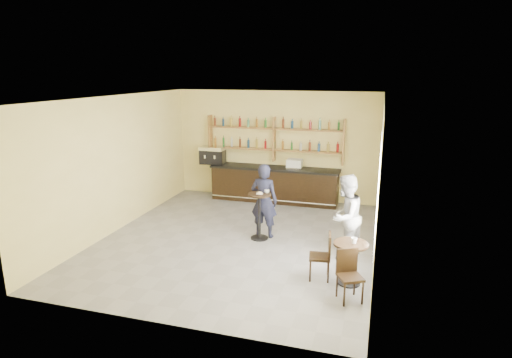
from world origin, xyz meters
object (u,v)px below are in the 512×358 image
(espresso_machine, at_px, (213,155))
(chair_south, at_px, (350,277))
(man_main, at_px, (264,201))
(pastry_case, at_px, (295,164))
(cafe_table, at_px, (350,263))
(pedestal_table, at_px, (259,216))
(chair_west, at_px, (320,256))
(bar_counter, at_px, (275,184))
(patron_second, at_px, (345,217))

(espresso_machine, relative_size, chair_south, 0.83)
(man_main, bearing_deg, espresso_machine, -45.71)
(pastry_case, relative_size, cafe_table, 0.57)
(pedestal_table, distance_m, chair_west, 2.23)
(bar_counter, distance_m, patron_second, 4.12)
(espresso_machine, relative_size, pastry_case, 1.62)
(bar_counter, xyz_separation_m, pastry_case, (0.58, 0.00, 0.65))
(pedestal_table, bearing_deg, patron_second, -12.93)
(pedestal_table, relative_size, patron_second, 0.62)
(man_main, distance_m, chair_south, 3.22)
(pedestal_table, bearing_deg, bar_counter, 97.27)
(chair_south, bearing_deg, bar_counter, 88.76)
(pedestal_table, relative_size, man_main, 0.62)
(man_main, relative_size, patron_second, 0.99)
(man_main, bearing_deg, chair_south, 135.84)
(chair_south, bearing_deg, patron_second, 70.50)
(chair_west, bearing_deg, patron_second, 154.89)
(espresso_machine, distance_m, chair_south, 6.89)
(pedestal_table, bearing_deg, cafe_table, -36.80)
(man_main, relative_size, chair_south, 1.98)
(pastry_case, xyz_separation_m, man_main, (-0.15, -2.78, -0.29))
(pastry_case, distance_m, chair_west, 4.76)
(pedestal_table, distance_m, chair_south, 3.11)
(espresso_machine, distance_m, pedestal_table, 3.82)
(man_main, height_order, patron_second, patron_second)
(espresso_machine, distance_m, cafe_table, 6.43)
(bar_counter, height_order, pastry_case, pastry_case)
(cafe_table, height_order, chair_south, chair_south)
(bar_counter, relative_size, espresso_machine, 5.23)
(espresso_machine, bearing_deg, man_main, -54.25)
(bar_counter, xyz_separation_m, man_main, (0.44, -2.78, 0.35))
(pastry_case, xyz_separation_m, cafe_table, (1.94, -4.55, -0.76))
(bar_counter, bearing_deg, patron_second, -55.71)
(espresso_machine, bearing_deg, cafe_table, -50.31)
(bar_counter, xyz_separation_m, chair_west, (1.97, -4.50, -0.07))
(bar_counter, relative_size, cafe_table, 4.80)
(cafe_table, bearing_deg, pastry_case, 113.04)
(cafe_table, distance_m, chair_west, 0.55)
(chair_west, bearing_deg, cafe_table, 77.00)
(chair_south, distance_m, patron_second, 1.83)
(cafe_table, relative_size, patron_second, 0.45)
(pastry_case, height_order, chair_west, pastry_case)
(cafe_table, xyz_separation_m, chair_south, (0.05, -0.60, 0.04))
(espresso_machine, distance_m, pastry_case, 2.52)
(pastry_case, relative_size, chair_south, 0.52)
(chair_west, bearing_deg, man_main, -146.13)
(pedestal_table, xyz_separation_m, patron_second, (1.94, -0.45, 0.34))
(cafe_table, height_order, chair_west, chair_west)
(chair_west, bearing_deg, espresso_machine, -146.91)
(bar_counter, distance_m, espresso_machine, 2.08)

